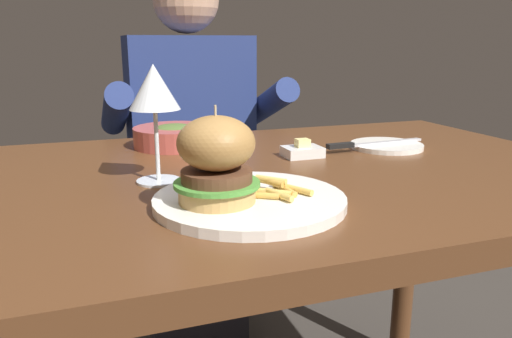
# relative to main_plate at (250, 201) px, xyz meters

# --- Properties ---
(dining_table) EXTENTS (1.34, 0.78, 0.74)m
(dining_table) POSITION_rel_main_plate_xyz_m (0.05, 0.18, -0.10)
(dining_table) COLOR #56331C
(dining_table) RESTS_ON ground
(main_plate) EXTENTS (0.27, 0.27, 0.01)m
(main_plate) POSITION_rel_main_plate_xyz_m (0.00, 0.00, 0.00)
(main_plate) COLOR white
(main_plate) RESTS_ON dining_table
(burger_sandwich) EXTENTS (0.12, 0.12, 0.13)m
(burger_sandwich) POSITION_rel_main_plate_xyz_m (-0.05, -0.01, 0.07)
(burger_sandwich) COLOR tan
(burger_sandwich) RESTS_ON main_plate
(fries_pile) EXTENTS (0.10, 0.09, 0.02)m
(fries_pile) POSITION_rel_main_plate_xyz_m (0.04, -0.00, 0.01)
(fries_pile) COLOR gold
(fries_pile) RESTS_ON main_plate
(wine_glass) EXTENTS (0.08, 0.08, 0.19)m
(wine_glass) POSITION_rel_main_plate_xyz_m (-0.10, 0.16, 0.14)
(wine_glass) COLOR silver
(wine_glass) RESTS_ON dining_table
(bread_plate) EXTENTS (0.15, 0.15, 0.01)m
(bread_plate) POSITION_rel_main_plate_xyz_m (0.40, 0.27, -0.00)
(bread_plate) COLOR white
(bread_plate) RESTS_ON dining_table
(table_knife) EXTENTS (0.24, 0.03, 0.01)m
(table_knife) POSITION_rel_main_plate_xyz_m (0.35, 0.27, 0.01)
(table_knife) COLOR silver
(table_knife) RESTS_ON bread_plate
(butter_dish) EXTENTS (0.08, 0.06, 0.04)m
(butter_dish) POSITION_rel_main_plate_xyz_m (0.20, 0.25, 0.00)
(butter_dish) COLOR white
(butter_dish) RESTS_ON dining_table
(soup_bowl) EXTENTS (0.18, 0.18, 0.05)m
(soup_bowl) POSITION_rel_main_plate_xyz_m (-0.02, 0.44, 0.02)
(soup_bowl) COLOR #B24C42
(soup_bowl) RESTS_ON dining_table
(diner_person) EXTENTS (0.51, 0.36, 1.18)m
(diner_person) POSITION_rel_main_plate_xyz_m (0.10, 0.85, -0.18)
(diner_person) COLOR #282833
(diner_person) RESTS_ON ground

